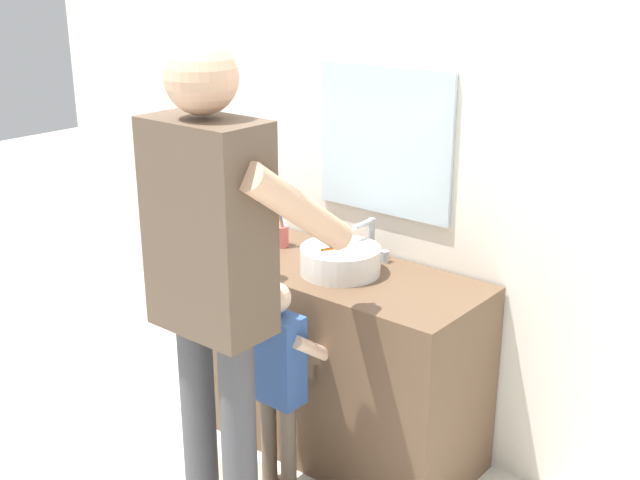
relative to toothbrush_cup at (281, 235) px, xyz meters
name	(u,v)px	position (x,y,z in m)	size (l,w,h in m)	color
ground_plane	(297,476)	(0.40, -0.36, -0.88)	(14.00, 14.00, 0.00)	silver
back_wall	(391,133)	(0.40, 0.25, 0.47)	(4.40, 0.10, 2.70)	silver
vanity_cabinet	(342,361)	(0.40, -0.06, -0.47)	(1.19, 0.54, 0.83)	brown
sink_basin	(340,260)	(0.40, -0.08, 0.00)	(0.33, 0.33, 0.11)	silver
faucet	(370,241)	(0.40, 0.12, 0.03)	(0.18, 0.14, 0.18)	#B7BABF
toothbrush_cup	(281,235)	(0.00, 0.00, 0.00)	(0.07, 0.07, 0.21)	#D86666
child_toddler	(279,370)	(0.40, -0.47, -0.34)	(0.28, 0.28, 0.91)	#6B5B4C
adult_parent	(214,258)	(0.39, -0.76, 0.20)	(0.56, 0.58, 1.81)	#47474C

